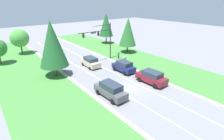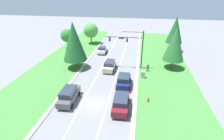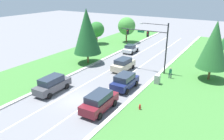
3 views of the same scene
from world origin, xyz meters
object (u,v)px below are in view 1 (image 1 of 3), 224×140
at_px(navy_suv, 124,66).
at_px(fire_hydrant, 155,71).
at_px(burgundy_suv, 151,77).
at_px(conifer_far_right_tree, 106,25).
at_px(pedestrian, 119,55).
at_px(conifer_mid_left_tree, 52,44).
at_px(utility_cabinet, 124,60).
at_px(traffic_signal_mast, 102,37).
at_px(conifer_near_right_tree, 128,32).
at_px(oak_near_left_tree, 20,38).
at_px(white_sedan, 54,54).
at_px(champagne_suv, 91,62).
at_px(graphite_suv, 111,90).

height_order(navy_suv, fire_hydrant, navy_suv).
height_order(burgundy_suv, conifer_far_right_tree, conifer_far_right_tree).
bearing_deg(pedestrian, conifer_mid_left_tree, -12.04).
bearing_deg(conifer_mid_left_tree, burgundy_suv, -48.56).
height_order(navy_suv, utility_cabinet, navy_suv).
height_order(traffic_signal_mast, conifer_near_right_tree, conifer_near_right_tree).
height_order(burgundy_suv, oak_near_left_tree, oak_near_left_tree).
xyz_separation_m(oak_near_left_tree, conifer_mid_left_tree, (1.58, -17.45, 1.72)).
height_order(navy_suv, burgundy_suv, burgundy_suv).
relative_size(fire_hydrant, oak_near_left_tree, 0.12).
xyz_separation_m(traffic_signal_mast, conifer_far_right_tree, (10.13, 12.45, 0.36)).
bearing_deg(pedestrian, fire_hydrant, 75.35).
distance_m(navy_suv, pedestrian, 7.55).
xyz_separation_m(navy_suv, conifer_far_right_tree, (10.70, 20.08, 4.50)).
height_order(white_sedan, conifer_mid_left_tree, conifer_mid_left_tree).
xyz_separation_m(white_sedan, conifer_mid_left_tree, (-3.38, -9.81, 4.78)).
xyz_separation_m(white_sedan, oak_near_left_tree, (-4.96, 7.64, 3.06)).
height_order(pedestrian, fire_hydrant, pedestrian).
bearing_deg(conifer_near_right_tree, utility_cabinet, -137.19).
bearing_deg(champagne_suv, navy_suv, -57.88).
bearing_deg(white_sedan, fire_hydrant, -63.02).
relative_size(utility_cabinet, conifer_near_right_tree, 0.15).
bearing_deg(conifer_far_right_tree, traffic_signal_mast, -129.14).
bearing_deg(champagne_suv, graphite_suv, -106.73).
bearing_deg(fire_hydrant, conifer_far_right_tree, 74.35).
height_order(graphite_suv, pedestrian, graphite_suv).
bearing_deg(conifer_mid_left_tree, fire_hydrant, -34.29).
xyz_separation_m(white_sedan, fire_hydrant, (10.99, -19.61, -0.49)).
xyz_separation_m(white_sedan, graphite_suv, (-0.29, -21.29, 0.23)).
bearing_deg(utility_cabinet, burgundy_suv, -106.71).
bearing_deg(navy_suv, traffic_signal_mast, 85.66).
relative_size(navy_suv, fire_hydrant, 6.43).
xyz_separation_m(utility_cabinet, conifer_mid_left_tree, (-13.57, 2.38, 4.96)).
bearing_deg(conifer_mid_left_tree, champagne_suv, 0.33).
bearing_deg(conifer_far_right_tree, navy_suv, -118.06).
bearing_deg(utility_cabinet, pedestrian, 72.57).
distance_m(utility_cabinet, conifer_mid_left_tree, 14.65).
bearing_deg(burgundy_suv, white_sedan, 106.88).
bearing_deg(graphite_suv, conifer_near_right_tree, 39.92).
height_order(traffic_signal_mast, conifer_far_right_tree, conifer_far_right_tree).
relative_size(white_sedan, graphite_suv, 0.81).
distance_m(traffic_signal_mast, champagne_suv, 6.03).
bearing_deg(traffic_signal_mast, conifer_near_right_tree, 8.07).
distance_m(graphite_suv, fire_hydrant, 11.43).
xyz_separation_m(champagne_suv, conifer_far_right_tree, (14.12, 14.20, 4.54)).
height_order(fire_hydrant, conifer_near_right_tree, conifer_near_right_tree).
bearing_deg(graphite_suv, conifer_far_right_tree, 53.26).
relative_size(conifer_near_right_tree, conifer_mid_left_tree, 0.90).
bearing_deg(pedestrian, oak_near_left_tree, -60.59).
relative_size(oak_near_left_tree, conifer_mid_left_tree, 0.64).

